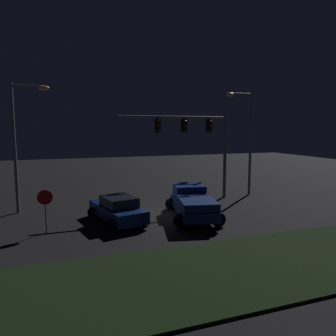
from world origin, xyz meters
TOP-DOWN VIEW (x-y plane):
  - ground_plane at (0.00, 0.00)m, footprint 80.00×80.00m
  - grass_median at (0.00, -8.26)m, footprint 25.40×5.52m
  - pickup_truck at (1.89, -1.13)m, footprint 3.66×5.71m
  - car_sedan at (-2.53, -0.72)m, footprint 3.11×4.69m
  - traffic_signal_gantry at (4.03, 3.06)m, footprint 8.32×0.56m
  - street_lamp_left at (-7.67, 3.40)m, footprint 2.29×0.44m
  - street_lamp_right at (8.39, 3.29)m, footprint 2.38×0.44m
  - stop_sign at (-6.32, -1.35)m, footprint 0.76×0.08m

SIDE VIEW (x-z plane):
  - ground_plane at x=0.00m, z-range 0.00..0.00m
  - grass_median at x=0.00m, z-range 0.00..0.10m
  - car_sedan at x=-2.53m, z-range -0.02..1.49m
  - pickup_truck at x=1.89m, z-range 0.10..1.90m
  - stop_sign at x=-6.32m, z-range 0.45..2.68m
  - traffic_signal_gantry at x=4.03m, z-range 1.65..8.15m
  - street_lamp_left at x=-7.67m, z-range 1.02..9.08m
  - street_lamp_right at x=8.39m, z-range 1.03..9.14m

